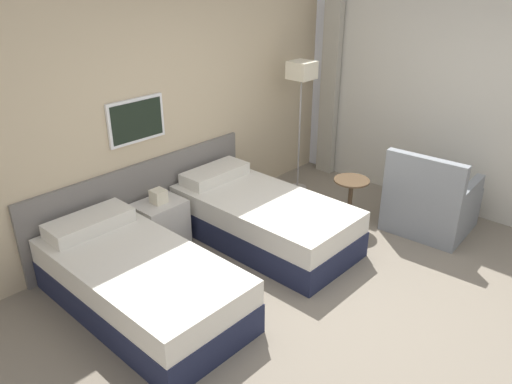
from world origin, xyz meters
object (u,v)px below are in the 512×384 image
object	(u,v)px
nightstand	(161,223)
side_table	(351,194)
floor_lamp	(301,81)
armchair	(430,204)
bed_near_door	(139,282)
bed_near_window	(262,218)

from	to	relation	value
nightstand	side_table	bearing A→B (deg)	-35.25
floor_lamp	armchair	distance (m)	2.07
bed_near_door	bed_near_window	xyz separation A→B (m)	(1.56, 0.00, 0.00)
bed_near_window	side_table	distance (m)	1.05
nightstand	armchair	bearing A→B (deg)	-40.64
floor_lamp	side_table	bearing A→B (deg)	-109.80
bed_near_door	armchair	xyz separation A→B (m)	(3.00, -1.18, 0.04)
bed_near_window	floor_lamp	world-z (taller)	floor_lamp
floor_lamp	side_table	size ratio (longest dim) A/B	2.99
bed_near_window	armchair	world-z (taller)	armchair
bed_near_door	armchair	bearing A→B (deg)	-21.53
side_table	bed_near_door	bearing A→B (deg)	169.00
bed_near_door	bed_near_window	bearing A→B (deg)	0.00
floor_lamp	nightstand	bearing A→B (deg)	175.29
bed_near_window	floor_lamp	distance (m)	1.82
bed_near_door	nightstand	xyz separation A→B (m)	(0.78, 0.72, -0.01)
bed_near_window	armchair	size ratio (longest dim) A/B	2.06
bed_near_door	floor_lamp	bearing A→B (deg)	10.92
armchair	nightstand	bearing A→B (deg)	45.51
bed_near_window	floor_lamp	xyz separation A→B (m)	(1.30, 0.55, 1.16)
bed_near_door	floor_lamp	world-z (taller)	floor_lamp
floor_lamp	armchair	bearing A→B (deg)	-85.29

